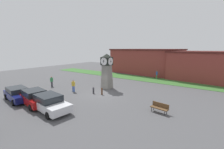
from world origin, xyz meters
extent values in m
plane|color=#4C4C4F|center=(0.00, 0.00, 0.00)|extent=(67.44, 67.44, 0.00)
cube|color=gray|center=(-1.00, 2.57, 0.35)|extent=(1.30, 1.30, 0.69)
cube|color=gray|center=(-1.00, 2.57, 1.04)|extent=(1.24, 1.24, 0.69)
cube|color=gray|center=(-1.00, 2.57, 1.73)|extent=(1.18, 1.18, 0.69)
cube|color=gray|center=(-1.00, 2.57, 2.43)|extent=(1.12, 1.12, 0.69)
cube|color=gray|center=(-1.00, 2.57, 3.12)|extent=(1.06, 1.06, 0.69)
cube|color=black|center=(-1.00, 2.57, 4.04)|extent=(1.31, 1.31, 1.14)
cylinder|color=white|center=(-1.00, 3.24, 4.04)|extent=(1.07, 0.04, 1.07)
cube|color=black|center=(-1.00, 3.28, 4.04)|extent=(0.06, 0.24, 0.13)
cube|color=black|center=(-1.00, 3.28, 4.04)|extent=(0.04, 0.11, 0.40)
cylinder|color=white|center=(-1.00, 1.90, 4.04)|extent=(1.07, 0.04, 1.07)
cube|color=black|center=(-1.00, 1.86, 4.04)|extent=(0.06, 0.22, 0.17)
cube|color=black|center=(-1.00, 1.86, 4.04)|extent=(0.04, 0.08, 0.40)
cylinder|color=white|center=(-0.32, 2.57, 4.04)|extent=(0.04, 1.07, 1.07)
cube|color=black|center=(-0.29, 2.57, 4.04)|extent=(0.05, 0.06, 0.24)
cube|color=black|center=(-0.29, 2.57, 4.04)|extent=(0.40, 0.04, 0.15)
cylinder|color=white|center=(-1.67, 2.57, 4.04)|extent=(0.04, 1.07, 1.07)
cube|color=black|center=(-1.70, 2.57, 4.04)|extent=(0.13, 0.06, 0.24)
cube|color=black|center=(-1.70, 2.57, 4.04)|extent=(0.40, 0.04, 0.11)
pyramid|color=black|center=(-1.00, 2.57, 4.85)|extent=(1.37, 1.37, 0.49)
cylinder|color=brown|center=(0.34, -0.24, 0.38)|extent=(0.21, 0.21, 0.77)
sphere|color=brown|center=(0.34, -0.24, 0.80)|extent=(0.19, 0.19, 0.19)
cylinder|color=#333338|center=(-0.89, -0.47, 0.36)|extent=(0.23, 0.23, 0.71)
sphere|color=#333338|center=(-0.89, -0.47, 0.75)|extent=(0.20, 0.20, 0.20)
cube|color=navy|center=(-6.00, -7.41, 0.61)|extent=(4.76, 2.40, 0.69)
cube|color=#1E2328|center=(-6.34, -7.37, 1.21)|extent=(2.70, 2.00, 0.51)
cylinder|color=black|center=(-4.49, -6.71, 0.32)|extent=(0.66, 0.30, 0.64)
cylinder|color=black|center=(-4.70, -8.45, 0.32)|extent=(0.66, 0.30, 0.64)
cylinder|color=black|center=(-7.30, -6.36, 0.32)|extent=(0.66, 0.30, 0.64)
cylinder|color=black|center=(-7.51, -8.11, 0.32)|extent=(0.66, 0.30, 0.64)
cube|color=#A51111|center=(-3.05, -6.99, 0.63)|extent=(4.40, 2.47, 0.71)
cube|color=#1E2328|center=(-3.36, -6.95, 1.28)|extent=(2.51, 2.07, 0.59)
cylinder|color=black|center=(-1.64, -6.24, 0.32)|extent=(0.66, 0.30, 0.64)
cylinder|color=black|center=(-1.88, -8.07, 0.32)|extent=(0.66, 0.30, 0.64)
cylinder|color=black|center=(-4.21, -5.90, 0.32)|extent=(0.66, 0.30, 0.64)
cylinder|color=black|center=(-4.45, -7.73, 0.32)|extent=(0.66, 0.30, 0.64)
cube|color=silver|center=(-0.35, -7.00, 0.61)|extent=(4.69, 2.40, 0.69)
cube|color=#1E2328|center=(-0.68, -6.97, 1.26)|extent=(2.65, 2.05, 0.60)
cylinder|color=black|center=(1.14, -6.20, 0.32)|extent=(0.66, 0.28, 0.64)
cylinder|color=black|center=(0.96, -8.07, 0.32)|extent=(0.66, 0.28, 0.64)
cylinder|color=black|center=(-1.65, -5.93, 0.32)|extent=(0.66, 0.28, 0.64)
cylinder|color=black|center=(-1.83, -7.80, 0.32)|extent=(0.66, 0.28, 0.64)
cube|color=brown|center=(8.09, -1.43, 0.45)|extent=(1.66, 0.74, 0.08)
cube|color=brown|center=(8.13, -1.19, 0.70)|extent=(1.59, 0.30, 0.40)
cylinder|color=#262628|center=(7.43, -1.53, 0.23)|extent=(0.06, 0.06, 0.45)
cylinder|color=#262628|center=(8.69, -1.73, 0.23)|extent=(0.06, 0.06, 0.45)
cylinder|color=#262628|center=(7.49, -1.14, 0.23)|extent=(0.06, 0.06, 0.45)
cylinder|color=#262628|center=(8.75, -1.33, 0.23)|extent=(0.06, 0.06, 0.45)
cylinder|color=#338C4C|center=(2.63, 13.70, 0.41)|extent=(0.14, 0.14, 0.81)
cylinder|color=#338C4C|center=(2.53, 13.87, 0.41)|extent=(0.14, 0.14, 0.81)
cube|color=#264CA5|center=(2.58, 13.78, 1.12)|extent=(0.41, 0.47, 0.61)
sphere|color=#8C664C|center=(2.58, 13.78, 1.53)|extent=(0.22, 0.22, 0.22)
cylinder|color=#264CA5|center=(-3.76, -1.47, 0.40)|extent=(0.14, 0.14, 0.80)
cylinder|color=#264CA5|center=(-3.57, -1.41, 0.40)|extent=(0.14, 0.14, 0.80)
cube|color=gold|center=(-3.67, -1.44, 1.10)|extent=(0.46, 0.35, 0.60)
sphere|color=#8C664C|center=(-3.67, -1.44, 1.51)|extent=(0.22, 0.22, 0.22)
cylinder|color=#3F3F47|center=(-8.61, -1.45, 0.40)|extent=(0.14, 0.14, 0.79)
cylinder|color=#3F3F47|center=(-8.55, -1.64, 0.40)|extent=(0.14, 0.14, 0.79)
cube|color=#338C4C|center=(-8.58, -1.54, 1.09)|extent=(0.34, 0.45, 0.60)
sphere|color=#8C664C|center=(-8.58, -1.54, 1.50)|extent=(0.22, 0.22, 0.22)
cube|color=maroon|center=(-2.32, 20.99, 2.70)|extent=(15.56, 12.54, 5.41)
cube|color=#4F1E1B|center=(-2.32, 20.99, 5.56)|extent=(16.03, 12.92, 0.30)
cube|color=#386B2D|center=(-2.93, 12.36, 0.02)|extent=(40.46, 4.66, 0.04)
camera|label=1|loc=(12.10, -14.47, 5.85)|focal=24.00mm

